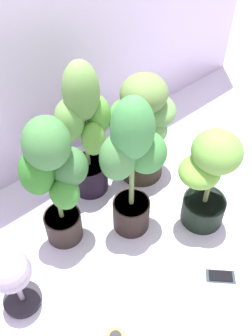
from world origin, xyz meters
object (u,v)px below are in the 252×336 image
(potted_plant_center, at_px, (132,162))
(floor_fan, at_px, (12,276))
(potted_plant_back_center, at_px, (85,131))
(cell_phone, at_px, (221,276))
(potted_plant_front_right, at_px, (208,177))
(potted_plant_back_right, at_px, (143,125))
(potted_plant_back_left, at_px, (55,177))

(potted_plant_center, height_order, floor_fan, potted_plant_center)
(potted_plant_back_center, bearing_deg, cell_phone, -81.02)
(potted_plant_center, xyz_separation_m, floor_fan, (-0.68, 0.00, -0.24))
(potted_plant_front_right, xyz_separation_m, cell_phone, (-0.18, -0.31, -0.34))
(potted_plant_back_right, bearing_deg, potted_plant_front_right, -88.87)
(potted_plant_back_left, distance_m, potted_plant_back_center, 0.35)
(potted_plant_back_right, distance_m, potted_plant_front_right, 0.47)
(potted_plant_back_left, xyz_separation_m, potted_plant_back_center, (0.30, 0.18, -0.02))
(potted_plant_center, distance_m, potted_plant_back_left, 0.36)
(potted_plant_center, distance_m, cell_phone, 0.73)
(potted_plant_back_left, bearing_deg, floor_fan, -155.15)
(potted_plant_back_left, relative_size, floor_fan, 2.15)
(potted_plant_center, relative_size, potted_plant_front_right, 1.37)
(potted_plant_back_right, height_order, potted_plant_back_left, potted_plant_back_left)
(potted_plant_back_left, bearing_deg, potted_plant_back_center, 31.24)
(potted_plant_back_center, height_order, cell_phone, potted_plant_back_center)
(potted_plant_front_right, height_order, potted_plant_back_center, potted_plant_back_center)
(potted_plant_center, bearing_deg, potted_plant_back_right, 40.24)
(potted_plant_center, distance_m, potted_plant_back_right, 0.40)
(potted_plant_back_center, relative_size, floor_fan, 2.30)
(potted_plant_back_center, xyz_separation_m, cell_phone, (0.14, -0.88, -0.44))
(potted_plant_center, height_order, cell_phone, potted_plant_center)
(potted_plant_back_left, bearing_deg, cell_phone, -57.82)
(potted_plant_back_right, xyz_separation_m, floor_fan, (-0.97, -0.25, -0.14))
(potted_plant_center, relative_size, potted_plant_back_center, 1.00)
(potted_plant_front_right, bearing_deg, cell_phone, -120.02)
(potted_plant_back_left, distance_m, floor_fan, 0.46)
(potted_plant_front_right, height_order, potted_plant_back_left, potted_plant_back_left)
(potted_plant_front_right, bearing_deg, potted_plant_back_left, 147.64)
(potted_plant_back_center, relative_size, cell_phone, 5.61)
(potted_plant_back_right, distance_m, potted_plant_back_center, 0.33)
(floor_fan, bearing_deg, potted_plant_front_right, 40.50)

